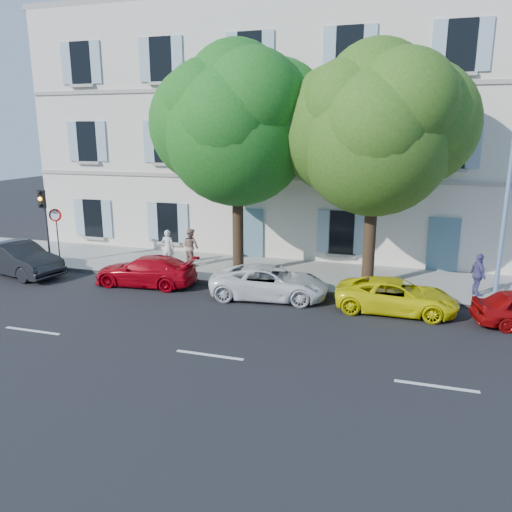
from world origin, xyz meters
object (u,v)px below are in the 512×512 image
(tree_right, at_px, (375,139))
(traffic_light, at_px, (44,211))
(car_dark_sedan, at_px, (18,259))
(tree_left, at_px, (237,133))
(street_lamp, at_px, (511,175))
(pedestrian_c, at_px, (478,275))
(road_sign, at_px, (56,224))
(car_red_coupe, at_px, (146,271))
(car_white_coupe, at_px, (269,282))
(pedestrian_b, at_px, (191,247))
(pedestrian_a, at_px, (168,247))
(car_yellow_supercar, at_px, (396,296))

(tree_right, relative_size, traffic_light, 2.58)
(car_dark_sedan, relative_size, tree_left, 0.48)
(tree_right, bearing_deg, street_lamp, -7.03)
(car_dark_sedan, distance_m, pedestrian_c, 18.84)
(pedestrian_c, bearing_deg, tree_right, 68.81)
(car_dark_sedan, xyz_separation_m, tree_left, (9.27, 2.46, 5.32))
(street_lamp, bearing_deg, road_sign, -179.92)
(car_red_coupe, bearing_deg, car_white_coupe, 85.69)
(road_sign, bearing_deg, pedestrian_c, 1.91)
(street_lamp, bearing_deg, car_white_coupe, -169.24)
(car_red_coupe, relative_size, car_white_coupe, 0.95)
(pedestrian_c, bearing_deg, car_white_coupe, 84.41)
(pedestrian_b, bearing_deg, pedestrian_c, -158.15)
(car_dark_sedan, distance_m, car_white_coupe, 11.27)
(car_dark_sedan, height_order, pedestrian_a, pedestrian_a)
(tree_right, height_order, street_lamp, tree_right)
(street_lamp, bearing_deg, traffic_light, -178.92)
(car_yellow_supercar, relative_size, pedestrian_b, 2.41)
(pedestrian_a, bearing_deg, car_yellow_supercar, 157.78)
(car_white_coupe, height_order, tree_right, tree_right)
(pedestrian_a, bearing_deg, traffic_light, 9.70)
(tree_right, height_order, road_sign, tree_right)
(tree_left, distance_m, street_lamp, 10.11)
(car_red_coupe, relative_size, car_yellow_supercar, 1.01)
(street_lamp, distance_m, pedestrian_c, 3.81)
(car_dark_sedan, bearing_deg, car_red_coupe, -73.54)
(car_white_coupe, relative_size, street_lamp, 0.55)
(tree_left, height_order, pedestrian_a, tree_left)
(car_white_coupe, xyz_separation_m, car_yellow_supercar, (4.60, -0.14, -0.04))
(car_red_coupe, height_order, pedestrian_c, pedestrian_c)
(tree_right, distance_m, traffic_light, 14.66)
(car_red_coupe, bearing_deg, tree_left, 120.03)
(car_dark_sedan, height_order, car_red_coupe, car_dark_sedan)
(pedestrian_a, distance_m, pedestrian_b, 1.05)
(car_white_coupe, relative_size, pedestrian_b, 2.57)
(car_red_coupe, distance_m, tree_left, 6.68)
(car_white_coupe, xyz_separation_m, pedestrian_a, (-5.55, 2.71, 0.36))
(car_dark_sedan, xyz_separation_m, tree_right, (14.69, 2.33, 5.10))
(pedestrian_a, bearing_deg, street_lamp, 168.45)
(pedestrian_c, bearing_deg, road_sign, 70.57)
(road_sign, bearing_deg, tree_right, 2.42)
(tree_left, bearing_deg, car_yellow_supercar, -19.68)
(car_dark_sedan, height_order, tree_left, tree_left)
(car_dark_sedan, bearing_deg, pedestrian_b, -51.01)
(car_dark_sedan, bearing_deg, street_lamp, -71.38)
(road_sign, xyz_separation_m, pedestrian_a, (4.96, 1.21, -1.02))
(car_red_coupe, distance_m, pedestrian_a, 2.67)
(road_sign, distance_m, pedestrian_c, 17.97)
(car_white_coupe, bearing_deg, pedestrian_a, 57.70)
(street_lamp, relative_size, pedestrian_a, 4.88)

